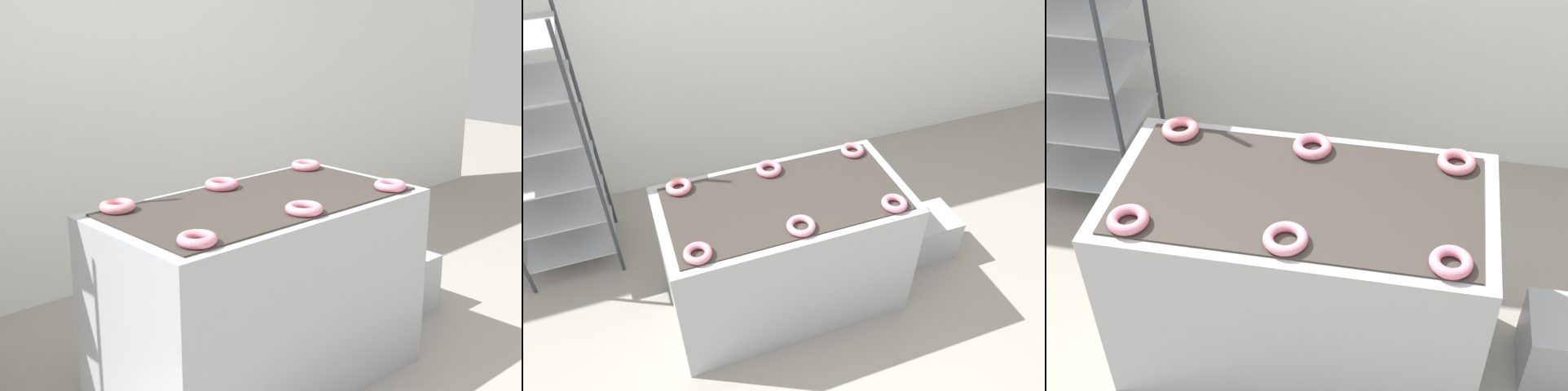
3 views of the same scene
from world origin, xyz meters
The scene contains 9 objects.
wall_back centered at (0.00, 2.12, 1.40)m, with size 8.00×0.05×2.80m.
fryer_machine centered at (0.00, 0.62, 0.43)m, with size 1.42×0.74×0.87m.
glaze_bin centered at (1.10, 0.68, 0.16)m, with size 0.37×0.31×0.32m.
donut_near_left centered at (-0.55, 0.36, 0.89)m, with size 0.14×0.14×0.04m, color pink.
donut_near_center centered at (0.00, 0.37, 0.89)m, with size 0.15×0.15×0.04m, color pink.
donut_near_right centered at (0.54, 0.35, 0.89)m, with size 0.14×0.14×0.04m, color pink.
donut_far_left centered at (-0.53, 0.90, 0.89)m, with size 0.15×0.15×0.04m, color pink.
donut_far_center centered at (0.00, 0.88, 0.89)m, with size 0.15×0.15×0.04m, color pink.
donut_far_right centered at (0.55, 0.88, 0.89)m, with size 0.14×0.14×0.04m, color pink.
Camera 1 is at (-2.02, -1.56, 1.72)m, focal length 50.00 mm.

